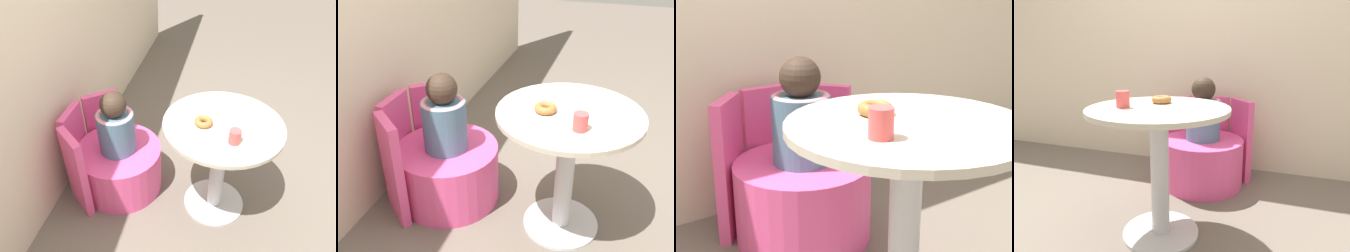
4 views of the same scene
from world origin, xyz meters
The scene contains 8 objects.
ground_plane centered at (0.00, 0.00, 0.00)m, with size 12.00×12.00×0.00m, color #665B51.
back_wall centered at (0.00, 1.13, 1.20)m, with size 6.00×0.06×2.40m.
round_table centered at (0.06, 0.00, 0.50)m, with size 0.72×0.72×0.71m.
tub_chair centered at (0.10, 0.69, 0.18)m, with size 0.59×0.59×0.35m.
booth_backrest centered at (0.10, 0.94, 0.31)m, with size 0.69×0.25×0.62m.
child_figure centered at (0.10, 0.69, 0.55)m, with size 0.25×0.25×0.45m.
donut centered at (0.03, 0.11, 0.73)m, with size 0.11×0.11×0.04m.
cup centered at (-0.10, -0.07, 0.75)m, with size 0.07×0.07×0.08m.
Camera 4 is at (0.65, -1.34, 0.98)m, focal length 32.00 mm.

